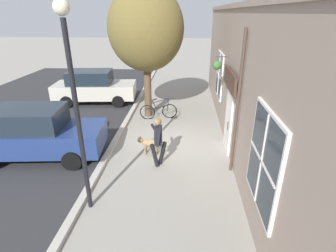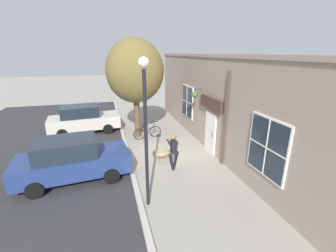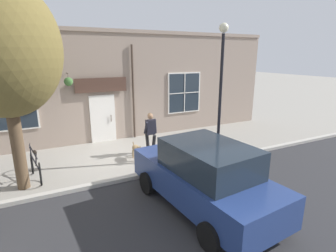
% 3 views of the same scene
% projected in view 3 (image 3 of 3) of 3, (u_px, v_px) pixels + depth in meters
% --- Properties ---
extents(ground_plane, '(90.00, 90.00, 0.00)m').
position_uv_depth(ground_plane, '(114.00, 158.00, 9.97)').
color(ground_plane, gray).
extents(storefront_facade, '(0.95, 18.00, 4.86)m').
position_uv_depth(storefront_facade, '(97.00, 87.00, 11.37)').
color(storefront_facade, gray).
rests_on(storefront_facade, ground_plane).
extents(pedestrian_walking, '(0.53, 0.55, 1.64)m').
position_uv_depth(pedestrian_walking, '(150.00, 130.00, 10.18)').
color(pedestrian_walking, black).
rests_on(pedestrian_walking, ground_plane).
extents(dog_on_leash, '(1.04, 0.33, 0.65)m').
position_uv_depth(dog_on_leash, '(137.00, 149.00, 9.67)').
color(dog_on_leash, '#997A51').
rests_on(dog_on_leash, ground_plane).
extents(street_tree_by_curb, '(3.26, 2.93, 5.73)m').
position_uv_depth(street_tree_by_curb, '(3.00, 54.00, 6.67)').
color(street_tree_by_curb, brown).
rests_on(street_tree_by_curb, ground_plane).
extents(leaning_bicycle, '(1.72, 0.28, 1.01)m').
position_uv_depth(leaning_bicycle, '(36.00, 167.00, 8.23)').
color(leaning_bicycle, black).
rests_on(leaning_bicycle, ground_plane).
extents(parked_car_mid_block, '(4.45, 2.24, 1.75)m').
position_uv_depth(parked_car_mid_block, '(204.00, 176.00, 6.50)').
color(parked_car_mid_block, navy).
rests_on(parked_car_mid_block, ground_plane).
extents(street_lamp, '(0.32, 0.32, 4.83)m').
position_uv_depth(street_lamp, '(221.00, 73.00, 9.18)').
color(street_lamp, black).
rests_on(street_lamp, ground_plane).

